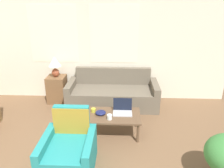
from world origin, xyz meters
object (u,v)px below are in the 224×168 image
at_px(armchair, 69,152).
at_px(coffee_table, 111,117).
at_px(laptop, 122,110).
at_px(snack_bowl, 101,113).
at_px(couch, 113,94).
at_px(cup_yellow, 93,110).
at_px(table_lamp, 55,64).
at_px(cup_navy, 110,117).

distance_m(armchair, coffee_table, 1.05).
xyz_separation_m(armchair, laptop, (0.76, 0.97, 0.18)).
height_order(armchair, snack_bowl, armchair).
relative_size(couch, laptop, 5.98).
bearing_deg(laptop, coffee_table, -155.42).
bearing_deg(cup_yellow, couch, 74.51).
distance_m(laptop, cup_yellow, 0.53).
distance_m(laptop, snack_bowl, 0.40).
bearing_deg(couch, coffee_table, -88.74).
height_order(armchair, laptop, armchair).
bearing_deg(cup_yellow, table_lamp, 130.11).
height_order(couch, table_lamp, table_lamp).
xyz_separation_m(couch, cup_navy, (0.00, -1.34, 0.17)).
distance_m(armchair, table_lamp, 2.41).
bearing_deg(coffee_table, laptop, 24.58).
bearing_deg(table_lamp, laptop, -37.94).
bearing_deg(laptop, table_lamp, 142.06).
bearing_deg(snack_bowl, couch, 81.99).
bearing_deg(table_lamp, coffee_table, -43.85).
xyz_separation_m(cup_navy, snack_bowl, (-0.17, 0.17, -0.01)).
xyz_separation_m(armchair, snack_bowl, (0.37, 0.89, 0.16)).
xyz_separation_m(table_lamp, cup_navy, (1.32, -1.45, -0.50)).
distance_m(couch, cup_yellow, 1.15).
relative_size(table_lamp, laptop, 1.40).
distance_m(table_lamp, coffee_table, 1.96).
bearing_deg(armchair, snack_bowl, 67.42).
xyz_separation_m(coffee_table, snack_bowl, (-0.19, 0.01, 0.07)).
bearing_deg(couch, laptop, -78.43).
relative_size(couch, coffee_table, 1.98).
bearing_deg(table_lamp, snack_bowl, -48.06).
bearing_deg(cup_navy, coffee_table, 81.62).
xyz_separation_m(couch, table_lamp, (-1.32, 0.11, 0.67)).
bearing_deg(laptop, couch, 101.57).
distance_m(coffee_table, cup_navy, 0.18).
bearing_deg(armchair, laptop, 52.05).
bearing_deg(cup_navy, armchair, -126.60).
relative_size(armchair, table_lamp, 1.78).
bearing_deg(cup_yellow, coffee_table, -14.70).
height_order(table_lamp, cup_yellow, table_lamp).
height_order(table_lamp, laptop, table_lamp).
distance_m(couch, cup_navy, 1.35).
relative_size(coffee_table, cup_yellow, 12.51).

